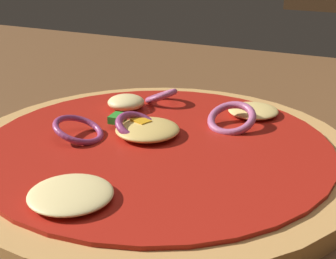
# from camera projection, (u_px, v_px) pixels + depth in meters

# --- Properties ---
(dining_table) EXTENTS (1.25, 0.81, 0.03)m
(dining_table) POSITION_uv_depth(u_px,v_px,m) (124.00, 185.00, 0.37)
(dining_table) COLOR brown
(dining_table) RESTS_ON ground
(pizza) EXTENTS (0.29, 0.29, 0.03)m
(pizza) POSITION_uv_depth(u_px,v_px,m) (156.00, 152.00, 0.37)
(pizza) COLOR tan
(pizza) RESTS_ON dining_table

